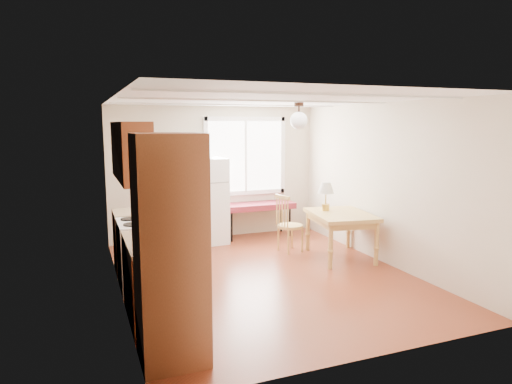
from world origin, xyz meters
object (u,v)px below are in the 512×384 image
chair (286,220)px  bench (258,207)px  dining_table (341,219)px  refrigerator (207,201)px

chair → bench: bearing=81.1°
dining_table → chair: 0.93m
refrigerator → chair: refrigerator is taller
refrigerator → bench: 1.05m
bench → chair: bearing=-87.2°
refrigerator → chair: bearing=-49.4°
bench → chair: chair is taller
bench → chair: size_ratio=1.46×
bench → dining_table: dining_table is taller
bench → chair: 1.19m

